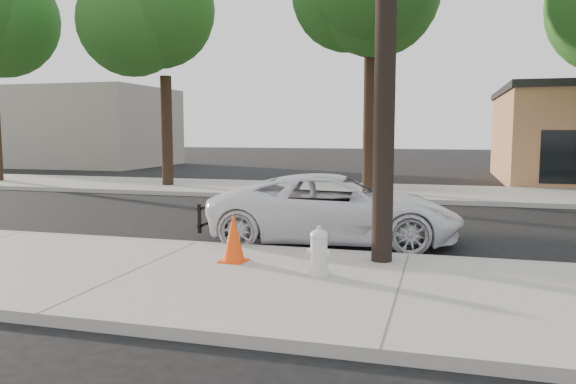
# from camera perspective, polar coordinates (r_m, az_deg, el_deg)

# --- Properties ---
(ground) EXTENTS (120.00, 120.00, 0.00)m
(ground) POSITION_cam_1_polar(r_m,az_deg,el_deg) (12.89, -5.33, -3.97)
(ground) COLOR black
(ground) RESTS_ON ground
(near_sidewalk) EXTENTS (90.00, 4.40, 0.15)m
(near_sidewalk) POSITION_cam_1_polar(r_m,az_deg,el_deg) (9.09, -15.17, -8.03)
(near_sidewalk) COLOR gray
(near_sidewalk) RESTS_ON ground
(far_sidewalk) EXTENTS (90.00, 5.00, 0.15)m
(far_sidewalk) POSITION_cam_1_polar(r_m,az_deg,el_deg) (20.97, 2.99, 0.20)
(far_sidewalk) COLOR gray
(far_sidewalk) RESTS_ON ground
(curb_near) EXTENTS (90.00, 0.12, 0.16)m
(curb_near) POSITION_cam_1_polar(r_m,az_deg,el_deg) (10.98, -9.27, -5.43)
(curb_near) COLOR #9E9B93
(curb_near) RESTS_ON ground
(building_far) EXTENTS (14.00, 8.00, 5.00)m
(building_far) POSITION_cam_1_polar(r_m,az_deg,el_deg) (40.21, -22.14, 6.11)
(building_far) COLOR gray
(building_far) RESTS_ON ground
(tree_b) EXTENTS (4.34, 4.20, 8.45)m
(tree_b) POSITION_cam_1_polar(r_m,az_deg,el_deg) (22.77, -12.18, 15.90)
(tree_b) COLOR black
(tree_b) RESTS_ON far_sidewalk
(police_cruiser) EXTENTS (5.30, 2.92, 1.40)m
(police_cruiser) POSITION_cam_1_polar(r_m,az_deg,el_deg) (11.47, 4.80, -1.69)
(police_cruiser) COLOR white
(police_cruiser) RESTS_ON ground
(fire_hydrant) EXTENTS (0.36, 0.33, 0.69)m
(fire_hydrant) POSITION_cam_1_polar(r_m,az_deg,el_deg) (8.35, 3.17, -6.21)
(fire_hydrant) COLOR silver
(fire_hydrant) RESTS_ON near_sidewalk
(traffic_cone) EXTENTS (0.43, 0.43, 0.80)m
(traffic_cone) POSITION_cam_1_polar(r_m,az_deg,el_deg) (9.23, -5.56, -4.68)
(traffic_cone) COLOR #FF470D
(traffic_cone) RESTS_ON near_sidewalk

